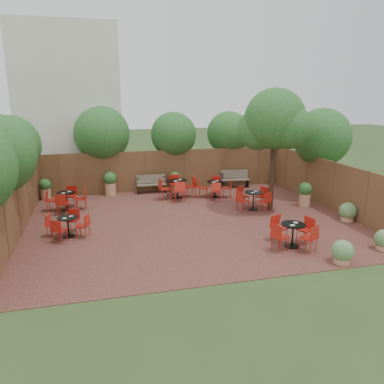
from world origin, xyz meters
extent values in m
plane|color=#354F23|center=(0.00, 0.00, 0.00)|extent=(80.00, 80.00, 0.00)
cube|color=#3D1F19|center=(0.00, 0.00, 0.01)|extent=(12.00, 10.00, 0.02)
cube|color=brown|center=(0.00, 5.00, 1.00)|extent=(12.00, 0.08, 2.00)
cube|color=brown|center=(-6.00, 0.00, 1.00)|extent=(0.08, 10.00, 2.00)
cube|color=brown|center=(6.00, 0.00, 1.00)|extent=(0.08, 10.00, 2.00)
cube|color=silver|center=(-4.50, 8.00, 4.00)|extent=(5.00, 4.00, 8.00)
sphere|color=#215A1D|center=(-6.60, 3.00, 2.71)|extent=(2.36, 2.36, 2.36)
sphere|color=#215A1D|center=(-3.00, 5.70, 2.80)|extent=(2.66, 2.66, 2.66)
sphere|color=#215A1D|center=(0.50, 5.60, 2.68)|extent=(2.27, 2.27, 2.27)
sphere|color=#215A1D|center=(3.50, 5.80, 2.68)|extent=(2.26, 2.26, 2.26)
sphere|color=#215A1D|center=(6.60, 2.00, 2.78)|extent=(2.59, 2.59, 2.59)
cylinder|color=black|center=(3.50, 0.54, 1.97)|extent=(0.21, 0.21, 3.90)
sphere|color=#215A1D|center=(3.50, 0.54, 3.72)|extent=(2.38, 2.38, 2.38)
sphere|color=#215A1D|center=(3.00, 0.94, 3.29)|extent=(1.67, 1.67, 1.67)
sphere|color=#215A1D|center=(3.90, 0.14, 3.45)|extent=(1.74, 1.74, 1.74)
cube|color=brown|center=(-0.82, 4.55, 0.42)|extent=(1.40, 0.43, 0.05)
cube|color=brown|center=(-0.82, 4.74, 0.67)|extent=(1.40, 0.11, 0.42)
cube|color=black|center=(-1.45, 4.55, 0.21)|extent=(0.06, 0.42, 0.37)
cube|color=black|center=(-0.19, 4.55, 0.21)|extent=(0.06, 0.42, 0.37)
cube|color=brown|center=(3.48, 4.55, 0.43)|extent=(1.46, 0.55, 0.05)
cube|color=brown|center=(3.48, 4.74, 0.69)|extent=(1.44, 0.23, 0.43)
cube|color=black|center=(2.83, 4.55, 0.21)|extent=(0.09, 0.43, 0.38)
cube|color=black|center=(4.14, 4.55, 0.21)|extent=(0.09, 0.43, 0.38)
cylinder|color=black|center=(1.89, 3.01, 0.03)|extent=(0.44, 0.44, 0.03)
cylinder|color=black|center=(1.89, 3.01, 0.39)|extent=(0.05, 0.05, 0.70)
cylinder|color=black|center=(1.89, 3.01, 0.75)|extent=(0.76, 0.76, 0.03)
cube|color=white|center=(2.01, 3.09, 0.77)|extent=(0.16, 0.13, 0.01)
cube|color=white|center=(1.79, 2.89, 0.77)|extent=(0.16, 0.13, 0.01)
cylinder|color=black|center=(-4.62, 2.55, 0.04)|extent=(0.45, 0.45, 0.03)
cylinder|color=black|center=(-4.62, 2.55, 0.40)|extent=(0.05, 0.05, 0.71)
cylinder|color=black|center=(-4.62, 2.55, 0.76)|extent=(0.77, 0.77, 0.03)
cube|color=white|center=(-4.50, 2.63, 0.78)|extent=(0.15, 0.11, 0.02)
cube|color=white|center=(-4.72, 2.43, 0.78)|extent=(0.15, 0.11, 0.02)
cylinder|color=black|center=(-4.39, -0.60, 0.03)|extent=(0.40, 0.40, 0.03)
cylinder|color=black|center=(-4.39, -0.60, 0.36)|extent=(0.05, 0.05, 0.64)
cylinder|color=black|center=(-4.39, -0.60, 0.68)|extent=(0.69, 0.69, 0.03)
cube|color=white|center=(-4.28, -0.52, 0.70)|extent=(0.15, 0.13, 0.01)
cube|color=white|center=(-4.48, -0.71, 0.70)|extent=(0.15, 0.13, 0.01)
cylinder|color=black|center=(2.43, -3.24, 0.04)|extent=(0.44, 0.44, 0.03)
cylinder|color=black|center=(2.43, -3.24, 0.39)|extent=(0.05, 0.05, 0.70)
cylinder|color=black|center=(2.43, -3.24, 0.75)|extent=(0.76, 0.76, 0.03)
cube|color=white|center=(2.55, -3.16, 0.77)|extent=(0.17, 0.14, 0.02)
cube|color=white|center=(2.33, -3.36, 0.77)|extent=(0.17, 0.14, 0.02)
cylinder|color=black|center=(0.19, 3.29, 0.04)|extent=(0.49, 0.49, 0.03)
cylinder|color=black|center=(0.19, 3.29, 0.43)|extent=(0.06, 0.06, 0.78)
cylinder|color=black|center=(0.19, 3.29, 0.83)|extent=(0.84, 0.84, 0.03)
cube|color=white|center=(0.32, 3.38, 0.85)|extent=(0.16, 0.11, 0.02)
cube|color=white|center=(0.07, 3.16, 0.85)|extent=(0.16, 0.11, 0.02)
cylinder|color=black|center=(2.83, 0.75, 0.04)|extent=(0.44, 0.44, 0.03)
cylinder|color=black|center=(2.83, 0.75, 0.39)|extent=(0.05, 0.05, 0.70)
cylinder|color=black|center=(2.83, 0.75, 0.75)|extent=(0.76, 0.76, 0.03)
cube|color=white|center=(2.95, 0.83, 0.77)|extent=(0.17, 0.15, 0.02)
cube|color=white|center=(2.73, 0.63, 0.77)|extent=(0.17, 0.15, 0.02)
cylinder|color=tan|center=(-2.77, 4.64, 0.31)|extent=(0.50, 0.50, 0.57)
sphere|color=#215A1D|center=(-2.77, 4.64, 0.82)|extent=(0.60, 0.60, 0.60)
cylinder|color=tan|center=(0.34, 4.57, 0.27)|extent=(0.44, 0.44, 0.50)
sphere|color=#215A1D|center=(0.34, 4.57, 0.72)|extent=(0.53, 0.53, 0.53)
cylinder|color=tan|center=(-5.65, 4.56, 0.27)|extent=(0.43, 0.43, 0.50)
sphere|color=#215A1D|center=(-5.65, 4.56, 0.71)|extent=(0.52, 0.52, 0.52)
cylinder|color=tan|center=(5.17, 0.71, 0.28)|extent=(0.46, 0.46, 0.53)
sphere|color=#215A1D|center=(5.17, 0.71, 0.76)|extent=(0.55, 0.55, 0.55)
cylinder|color=tan|center=(5.04, -4.14, 0.12)|extent=(0.43, 0.43, 0.19)
sphere|color=#507D41|center=(5.04, -4.14, 0.36)|extent=(0.58, 0.58, 0.58)
cylinder|color=tan|center=(3.20, -4.65, 0.12)|extent=(0.45, 0.45, 0.21)
sphere|color=#507D41|center=(3.20, -4.65, 0.38)|extent=(0.62, 0.62, 0.62)
cylinder|color=tan|center=(5.70, -1.47, 0.13)|extent=(0.47, 0.47, 0.22)
sphere|color=#507D41|center=(5.70, -1.47, 0.40)|extent=(0.65, 0.65, 0.65)
camera|label=1|loc=(-3.37, -13.20, 4.64)|focal=35.51mm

